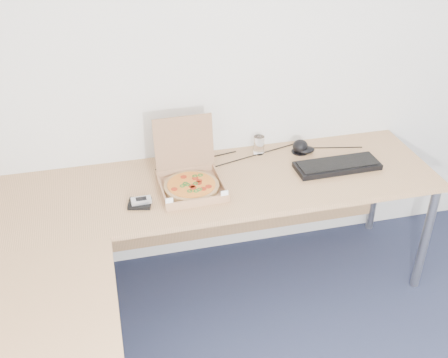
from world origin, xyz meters
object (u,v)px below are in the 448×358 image
object	(u,v)px
desk	(162,245)
pizza_box	(191,182)
wallet	(140,203)
drinking_glass	(259,145)
keyboard	(337,166)

from	to	relation	value
desk	pizza_box	xyz separation A→B (m)	(0.22, 0.40, 0.07)
desk	pizza_box	world-z (taller)	pizza_box
desk	wallet	distance (m)	0.31
drinking_glass	wallet	xyz separation A→B (m)	(-0.74, -0.38, -0.05)
desk	pizza_box	size ratio (longest dim) A/B	6.60
keyboard	drinking_glass	bearing A→B (deg)	143.32
drinking_glass	keyboard	world-z (taller)	drinking_glass
pizza_box	drinking_glass	xyz separation A→B (m)	(0.46, 0.28, 0.02)
desk	drinking_glass	distance (m)	0.96
drinking_glass	keyboard	bearing A→B (deg)	-35.72
pizza_box	keyboard	size ratio (longest dim) A/B	0.79
desk	drinking_glass	size ratio (longest dim) A/B	22.90
pizza_box	wallet	size ratio (longest dim) A/B	3.34
desk	keyboard	xyz separation A→B (m)	(1.06, 0.41, 0.04)
pizza_box	drinking_glass	size ratio (longest dim) A/B	3.47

